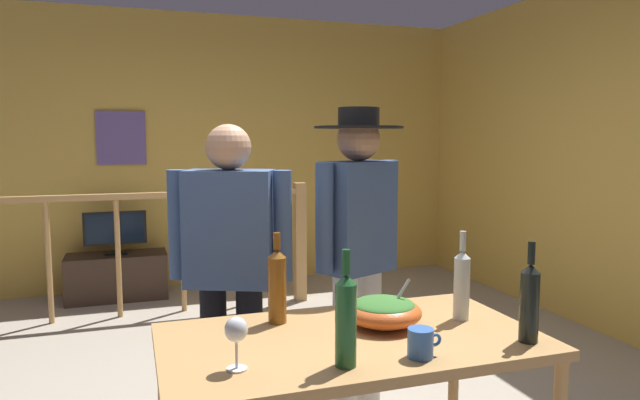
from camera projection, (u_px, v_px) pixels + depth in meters
The scene contains 16 objects.
back_wall at pixel (207, 151), 5.82m from camera, with size 5.43×0.10×2.74m, color gold.
side_wall_right at pixel (575, 155), 4.67m from camera, with size 0.10×4.56×2.74m, color gold.
framed_picture at pixel (121, 138), 5.49m from camera, with size 0.45×0.03×0.51m, color #645192.
stair_railing at pixel (177, 234), 4.89m from camera, with size 3.26×0.10×1.10m.
tv_console at pixel (117, 276), 5.34m from camera, with size 0.90×0.40×0.42m, color #38281E.
flat_screen_tv at pixel (115, 229), 5.26m from camera, with size 0.55×0.12×0.40m.
serving_table at pixel (351, 354), 2.18m from camera, with size 1.44×0.79×0.75m.
salad_bowl at pixel (383, 310), 2.29m from camera, with size 0.31×0.31×0.19m.
wine_glass at pixel (236, 332), 1.85m from camera, with size 0.08×0.08×0.18m.
wine_bottle_dark at pixel (530, 301), 2.10m from camera, with size 0.07×0.07×0.38m.
wine_bottle_amber at pixel (277, 285), 2.32m from camera, with size 0.08×0.08×0.37m.
wine_bottle_green at pixel (346, 318), 1.87m from camera, with size 0.07×0.07×0.39m.
wine_bottle_clear at pixel (462, 284), 2.36m from camera, with size 0.07×0.07×0.37m.
mug_blue at pixel (421, 343), 1.96m from camera, with size 0.13×0.09×0.10m.
person_standing_left at pixel (230, 257), 2.76m from camera, with size 0.57×0.36×1.57m.
person_standing_right at pixel (358, 237), 2.96m from camera, with size 0.52×0.46×1.66m.
Camera 1 is at (-0.75, -2.87, 1.51)m, focal length 31.96 mm.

